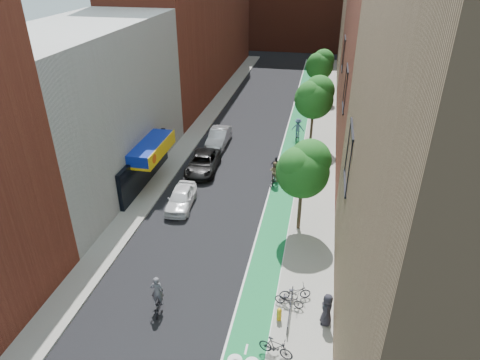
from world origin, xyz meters
The scene contains 23 objects.
ground centered at (0.00, 0.00, 0.00)m, with size 160.00×160.00×0.00m, color black.
bike_lane centered at (4.00, 26.00, 0.01)m, with size 2.00×68.00×0.01m, color #136E40.
sidewalk_left centered at (-6.00, 26.00, 0.07)m, with size 2.00×68.00×0.15m, color gray.
sidewalk_right centered at (6.50, 26.00, 0.07)m, with size 3.00×68.00×0.15m, color gray.
building_left_white centered at (-11.00, 14.00, 6.00)m, with size 8.00×20.00×12.00m, color silver.
building_right_near_tan centered at (12.00, 2.00, 9.00)m, with size 8.00×20.00×18.00m, color #8C6B4C.
building_right_mid_red centered at (12.00, 26.00, 11.00)m, with size 8.00×28.00×22.00m, color maroon.
building_right_far_tan centered at (12.00, 50.00, 9.00)m, with size 8.00×20.00×18.00m, color #8C6B4C.
tree_near centered at (5.65, 10.02, 4.66)m, with size 3.40×3.36×6.42m.
tree_mid centered at (5.65, 24.02, 4.89)m, with size 3.55×3.53×6.74m.
tree_far centered at (5.65, 38.02, 4.50)m, with size 3.30×3.25×6.21m.
parked_car_white centered at (-3.00, 11.24, 0.72)m, with size 1.71×4.24×1.44m, color white.
parked_car_black centered at (-3.00, 17.05, 0.73)m, with size 2.41×5.22×1.45m, color black.
parked_car_silver centered at (-3.00, 22.59, 0.78)m, with size 1.65×4.74×1.56m, color #94979C.
cyclist_lead centered at (-0.96, 1.27, 0.74)m, with size 0.93×1.71×2.13m.
cyclist_lane_near centered at (3.20, 15.88, 0.83)m, with size 0.92×1.68×1.97m.
cyclist_lane_mid centered at (3.20, 16.84, 0.72)m, with size 0.98×1.73×1.93m.
cyclist_lane_far centered at (4.27, 25.20, 1.07)m, with size 1.32×1.54×2.24m.
parked_bike_near centered at (5.70, 2.77, 0.56)m, with size 0.54×1.55×0.81m, color black.
parked_bike_mid centered at (5.40, -0.45, 0.66)m, with size 0.47×1.68×1.01m, color black.
parked_bike_far centered at (5.95, 3.36, 0.59)m, with size 0.59×1.69×0.89m, color black.
pedestrian centered at (7.60, 1.96, 1.06)m, with size 0.89×0.58×1.82m, color #23212A.
fire_hydrant centered at (5.30, 1.71, 0.55)m, with size 0.26×0.26×0.75m.
Camera 1 is at (6.47, -13.95, 16.70)m, focal length 32.00 mm.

